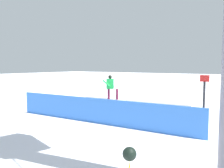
{
  "coord_description": "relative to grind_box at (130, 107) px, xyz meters",
  "views": [
    {
      "loc": [
        -6.32,
        11.31,
        2.68
      ],
      "look_at": [
        0.59,
        1.04,
        1.64
      ],
      "focal_mm": 36.51,
      "sensor_mm": 36.0,
      "label": 1
    }
  ],
  "objects": [
    {
      "name": "trail_marker",
      "position": [
        -4.1,
        0.59,
        0.91
      ],
      "size": [
        0.4,
        0.1,
        2.23
      ],
      "color": "#262628",
      "rests_on": "ground_plane"
    },
    {
      "name": "snowboarder",
      "position": [
        1.28,
        0.12,
        1.13
      ],
      "size": [
        1.56,
        0.84,
        1.48
      ],
      "color": "silver",
      "rests_on": "grind_box"
    },
    {
      "name": "safety_fence",
      "position": [
        0.0,
        3.14,
        0.3
      ],
      "size": [
        9.5,
        0.66,
        1.16
      ],
      "primitive_type": "cube",
      "rotation": [
        0.0,
        0.0,
        0.06
      ],
      "color": "#3879DE",
      "rests_on": "ground_plane"
    },
    {
      "name": "grind_box",
      "position": [
        0.0,
        0.0,
        0.0
      ],
      "size": [
        6.62,
        1.06,
        0.61
      ],
      "color": "blue",
      "rests_on": "ground_plane"
    },
    {
      "name": "ground_plane",
      "position": [
        0.0,
        0.0,
        -0.27
      ],
      "size": [
        120.0,
        120.0,
        0.0
      ],
      "primitive_type": "plane",
      "color": "white"
    }
  ]
}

